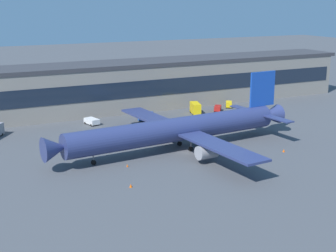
% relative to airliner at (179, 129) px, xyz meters
% --- Properties ---
extents(ground_plane, '(600.00, 600.00, 0.00)m').
position_rel_airliner_xyz_m(ground_plane, '(0.39, -3.06, -5.02)').
color(ground_plane, '#4C4F54').
extents(terminal_building, '(173.03, 17.27, 15.34)m').
position_rel_airliner_xyz_m(terminal_building, '(0.39, 47.77, 2.67)').
color(terminal_building, gray).
rests_on(terminal_building, ground_plane).
extents(airliner, '(64.19, 55.17, 16.82)m').
position_rel_airliner_xyz_m(airliner, '(0.00, 0.00, 0.00)').
color(airliner, navy).
rests_on(airliner, ground_plane).
extents(pushback_tractor, '(3.62, 5.27, 1.75)m').
position_rel_airliner_xyz_m(pushback_tractor, '(-11.19, 32.47, -3.97)').
color(pushback_tractor, white).
rests_on(pushback_tractor, ground_plane).
extents(baggage_tug, '(3.79, 4.07, 1.85)m').
position_rel_airliner_xyz_m(baggage_tug, '(30.20, 30.93, -3.94)').
color(baggage_tug, red).
rests_on(baggage_tug, ground_plane).
extents(stair_truck, '(4.05, 6.44, 3.55)m').
position_rel_airliner_xyz_m(stair_truck, '(21.89, 30.82, -3.04)').
color(stair_truck, yellow).
rests_on(stair_truck, ground_plane).
extents(follow_me_car, '(3.98, 4.73, 1.85)m').
position_rel_airliner_xyz_m(follow_me_car, '(36.74, 34.47, -3.93)').
color(follow_me_car, yellow).
rests_on(follow_me_car, ground_plane).
extents(belt_loader, '(6.21, 5.62, 1.95)m').
position_rel_airliner_xyz_m(belt_loader, '(5.07, 30.92, -3.87)').
color(belt_loader, '#2651A5').
rests_on(belt_loader, ground_plane).
extents(traffic_cone_0, '(0.57, 0.57, 0.72)m').
position_rel_airliner_xyz_m(traffic_cone_0, '(21.21, -12.61, -4.66)').
color(traffic_cone_0, '#F2590C').
rests_on(traffic_cone_0, ground_plane).
extents(traffic_cone_1, '(0.56, 0.56, 0.70)m').
position_rel_airliner_xyz_m(traffic_cone_1, '(-19.34, -17.36, -4.67)').
color(traffic_cone_1, '#F2590C').
rests_on(traffic_cone_1, ground_plane).
extents(traffic_cone_2, '(0.44, 0.44, 0.56)m').
position_rel_airliner_xyz_m(traffic_cone_2, '(-15.55, -6.08, -4.74)').
color(traffic_cone_2, '#F2590C').
rests_on(traffic_cone_2, ground_plane).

